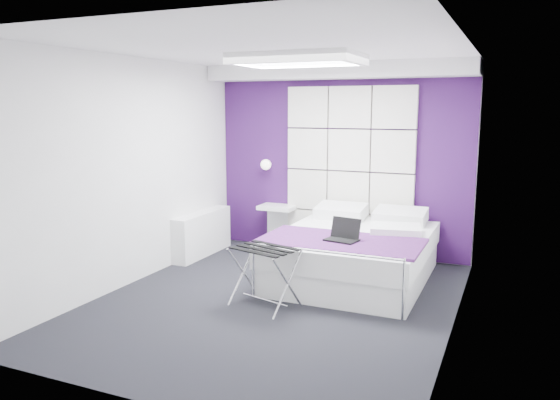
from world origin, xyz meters
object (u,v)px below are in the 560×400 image
bed (354,253)px  luggage_rack (265,277)px  laptop (343,235)px  wall_lamp (267,164)px  nightstand (278,207)px  radiator (202,234)px

bed → luggage_rack: bearing=-115.1°
luggage_rack → laptop: bearing=65.7°
wall_lamp → nightstand: wall_lamp is taller
wall_lamp → radiator: wall_lamp is taller
wall_lamp → bed: size_ratio=0.07×
bed → nightstand: (-1.40, 0.94, 0.30)m
radiator → luggage_rack: size_ratio=1.92×
bed → wall_lamp: bearing=148.4°
nightstand → laptop: bearing=-45.7°
luggage_rack → laptop: (0.61, 0.72, 0.35)m
bed → radiator: bearing=174.5°
wall_lamp → luggage_rack: (1.01, -2.22, -0.91)m
bed → luggage_rack: size_ratio=3.39×
luggage_rack → bed: bearing=80.5°
nightstand → luggage_rack: size_ratio=0.80×
nightstand → laptop: size_ratio=1.47×
wall_lamp → laptop: wall_lamp is taller
bed → laptop: size_ratio=6.19×
wall_lamp → nightstand: bearing=-12.1°
wall_lamp → nightstand: 0.64m
wall_lamp → radiator: 1.35m
bed → nightstand: bearing=146.3°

